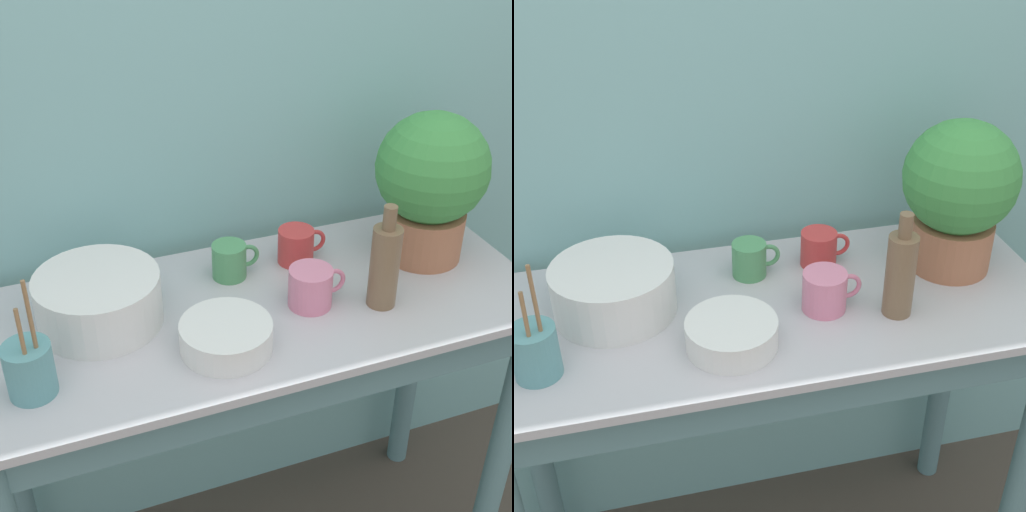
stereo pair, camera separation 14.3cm
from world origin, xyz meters
TOP-DOWN VIEW (x-y plane):
  - wall_back at (0.00, 0.57)m, footprint 6.00×0.05m
  - counter_table at (0.00, 0.24)m, footprint 1.22×0.51m
  - potted_plant at (0.43, 0.31)m, footprint 0.25×0.25m
  - bowl_wash_large at (-0.31, 0.31)m, footprint 0.25×0.25m
  - bottle_tall at (0.25, 0.17)m, footprint 0.06×0.06m
  - mug_red at (0.15, 0.38)m, footprint 0.11×0.08m
  - mug_green at (-0.01, 0.38)m, footprint 0.11×0.08m
  - mug_pink at (0.11, 0.22)m, footprint 0.13×0.09m
  - bowl_small_enamel_white at (-0.10, 0.14)m, footprint 0.18×0.18m
  - utensil_cup at (-0.46, 0.15)m, footprint 0.09×0.09m

SIDE VIEW (x-z plane):
  - counter_table at x=0.00m, z-range 0.23..1.10m
  - bowl_small_enamel_white at x=-0.10m, z-range 0.88..0.93m
  - mug_green at x=-0.01m, z-range 0.88..0.96m
  - mug_red at x=0.15m, z-range 0.88..0.96m
  - mug_pink at x=0.11m, z-range 0.88..0.96m
  - utensil_cup at x=-0.46m, z-range 0.81..1.05m
  - bowl_wash_large at x=-0.31m, z-range 0.88..0.98m
  - bottle_tall at x=0.25m, z-range 0.86..1.09m
  - potted_plant at x=0.43m, z-range 0.89..1.24m
  - wall_back at x=0.00m, z-range 0.00..2.40m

